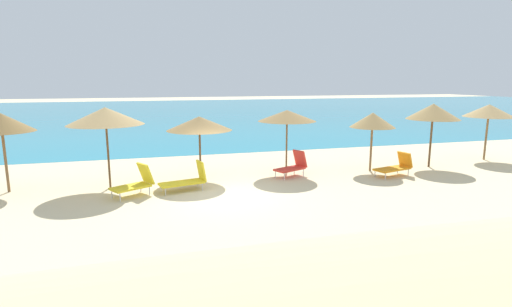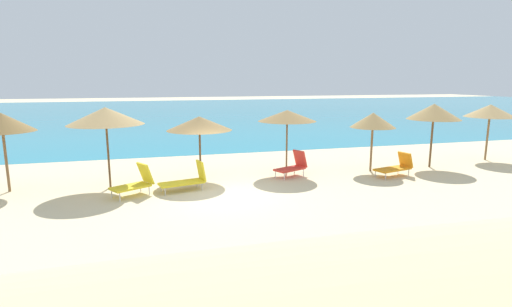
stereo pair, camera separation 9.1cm
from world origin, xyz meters
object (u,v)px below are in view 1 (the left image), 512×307
(beach_umbrella_4, at_px, (199,123))
(beach_umbrella_7, at_px, (433,112))
(beach_umbrella_3, at_px, (105,116))
(lounge_chair_1, at_px, (293,166))
(lounge_chair_0, at_px, (395,166))
(lounge_chair_2, at_px, (187,180))
(beach_umbrella_6, at_px, (373,120))
(beach_umbrella_8, at_px, (489,111))
(beach_umbrella_5, at_px, (287,116))
(beach_umbrella_2, at_px, (1,123))
(lounge_chair_4, at_px, (136,183))

(beach_umbrella_4, distance_m, beach_umbrella_7, 10.34)
(beach_umbrella_3, distance_m, lounge_chair_1, 7.41)
(lounge_chair_0, xyz_separation_m, lounge_chair_1, (-4.08, 1.07, 0.05))
(beach_umbrella_7, distance_m, lounge_chair_2, 11.24)
(beach_umbrella_7, relative_size, lounge_chair_2, 1.67)
(beach_umbrella_6, bearing_deg, lounge_chair_2, -173.01)
(beach_umbrella_7, relative_size, beach_umbrella_8, 1.05)
(beach_umbrella_5, distance_m, beach_umbrella_8, 10.44)
(beach_umbrella_3, bearing_deg, beach_umbrella_5, 4.35)
(beach_umbrella_2, relative_size, beach_umbrella_8, 1.02)
(beach_umbrella_5, xyz_separation_m, beach_umbrella_8, (10.44, -0.01, -0.01))
(beach_umbrella_8, xyz_separation_m, lounge_chair_2, (-14.78, -1.63, -2.02))
(beach_umbrella_3, bearing_deg, lounge_chair_0, -6.23)
(beach_umbrella_3, bearing_deg, lounge_chair_1, -1.17)
(beach_umbrella_5, bearing_deg, lounge_chair_2, -159.36)
(lounge_chair_2, bearing_deg, beach_umbrella_2, 63.33)
(beach_umbrella_4, height_order, lounge_chair_1, beach_umbrella_4)
(beach_umbrella_5, relative_size, lounge_chair_4, 1.75)
(beach_umbrella_5, bearing_deg, lounge_chair_1, -86.75)
(beach_umbrella_8, height_order, lounge_chair_2, beach_umbrella_8)
(beach_umbrella_3, relative_size, lounge_chair_4, 1.94)
(beach_umbrella_7, bearing_deg, beach_umbrella_6, 179.90)
(beach_umbrella_5, distance_m, beach_umbrella_6, 3.70)
(beach_umbrella_6, bearing_deg, beach_umbrella_5, 169.74)
(beach_umbrella_3, xyz_separation_m, lounge_chair_0, (11.16, -1.22, -2.24))
(beach_umbrella_4, bearing_deg, beach_umbrella_6, -4.17)
(beach_umbrella_5, distance_m, beach_umbrella_7, 6.69)
(beach_umbrella_4, distance_m, beach_umbrella_6, 7.32)
(beach_umbrella_3, distance_m, beach_umbrella_8, 17.48)
(lounge_chair_1, bearing_deg, beach_umbrella_8, -110.65)
(beach_umbrella_4, height_order, lounge_chair_4, beach_umbrella_4)
(lounge_chair_4, bearing_deg, lounge_chair_0, -120.05)
(beach_umbrella_2, relative_size, lounge_chair_1, 1.85)
(beach_umbrella_8, bearing_deg, beach_umbrella_2, -179.64)
(beach_umbrella_5, height_order, lounge_chair_1, beach_umbrella_5)
(beach_umbrella_4, xyz_separation_m, beach_umbrella_5, (3.67, 0.13, 0.20))
(beach_umbrella_3, relative_size, lounge_chair_0, 1.66)
(beach_umbrella_3, bearing_deg, beach_umbrella_4, 6.94)
(lounge_chair_1, xyz_separation_m, lounge_chair_2, (-4.38, -0.95, -0.05))
(lounge_chair_0, bearing_deg, beach_umbrella_8, -88.87)
(beach_umbrella_5, height_order, lounge_chair_2, beach_umbrella_5)
(beach_umbrella_7, height_order, lounge_chair_2, beach_umbrella_7)
(lounge_chair_2, bearing_deg, beach_umbrella_5, -82.22)
(beach_umbrella_4, relative_size, beach_umbrella_8, 0.93)
(beach_umbrella_6, distance_m, beach_umbrella_7, 3.04)
(beach_umbrella_4, xyz_separation_m, lounge_chair_1, (3.71, -0.55, -1.78))
(beach_umbrella_2, bearing_deg, beach_umbrella_6, -2.12)
(beach_umbrella_5, bearing_deg, lounge_chair_0, -23.05)
(lounge_chair_1, bearing_deg, beach_umbrella_7, -114.20)
(lounge_chair_1, distance_m, lounge_chair_2, 4.48)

